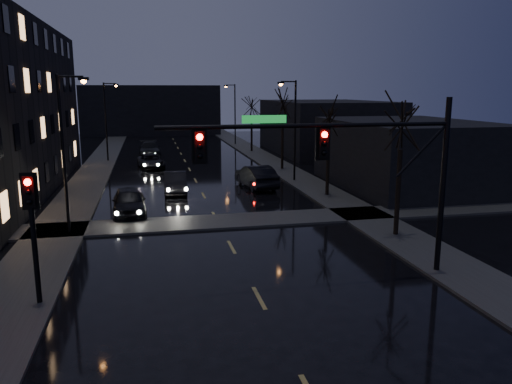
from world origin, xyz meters
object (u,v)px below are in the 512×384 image
oncoming_car_a (129,202)px  oncoming_car_c (151,161)px  lead_car (256,176)px  oncoming_car_b (175,182)px  oncoming_car_d (150,149)px

oncoming_car_a → oncoming_car_c: (1.42, 18.05, -0.15)m
lead_car → oncoming_car_b: bearing=-2.3°
oncoming_car_a → lead_car: (9.11, 6.65, 0.05)m
lead_car → oncoming_car_d: bearing=-77.1°
oncoming_car_a → oncoming_car_b: size_ratio=1.05×
oncoming_car_a → lead_car: size_ratio=0.91×
oncoming_car_c → oncoming_car_d: size_ratio=0.84×
oncoming_car_d → lead_car: size_ratio=1.08×
oncoming_car_c → oncoming_car_b: bearing=-89.6°
lead_car → oncoming_car_a: bearing=28.2°
oncoming_car_a → lead_car: 11.28m
oncoming_car_c → oncoming_car_d: 9.00m
oncoming_car_c → lead_car: 13.76m
oncoming_car_a → oncoming_car_c: 18.11m
oncoming_car_d → lead_car: 21.84m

